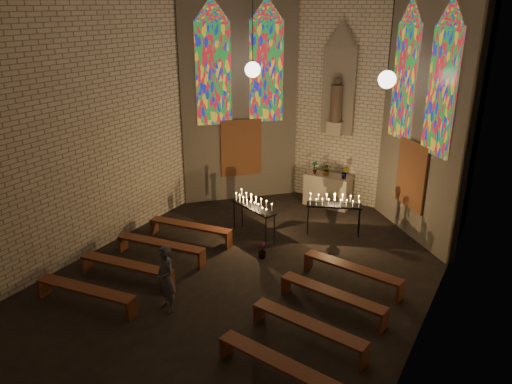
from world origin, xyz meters
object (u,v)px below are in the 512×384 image
Objects in this scene: aisle_flower_pot at (262,251)px; visitor at (166,278)px; altar at (328,190)px; votive_stand_left at (253,205)px; votive_stand_right at (334,203)px.

visitor is (-0.63, -2.91, 0.53)m from aisle_flower_pot.
altar is 6.95m from visitor.
visitor is at bearing -65.58° from votive_stand_left.
visitor reaches higher than aisle_flower_pot.
visitor reaches higher than altar.
aisle_flower_pot is 0.26× the size of votive_stand_left.
altar is at bearing 95.79° from votive_stand_left.
votive_stand_right reaches higher than altar.
altar is at bearing 107.07° from visitor.
votive_stand_left is 1.04× the size of visitor.
altar is 3.61× the size of aisle_flower_pot.
altar is 2.11m from votive_stand_right.
aisle_flower_pot is 1.43m from votive_stand_left.
votive_stand_left is at bearing -106.17° from altar.
aisle_flower_pot is 3.03m from visitor.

